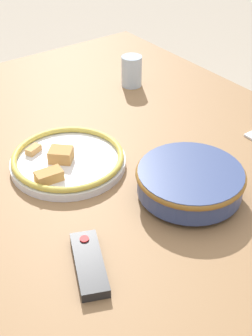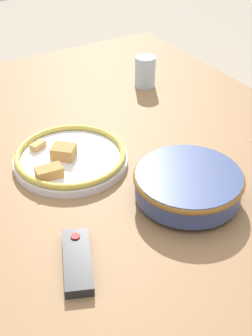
% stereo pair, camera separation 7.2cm
% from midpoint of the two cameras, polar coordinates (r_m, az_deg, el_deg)
% --- Properties ---
extents(ground_plane, '(8.00, 8.00, 0.00)m').
position_cam_midpoint_polar(ground_plane, '(1.70, -1.30, -19.86)').
color(ground_plane, '#B7A88E').
extents(dining_table, '(1.42, 1.03, 0.75)m').
position_cam_midpoint_polar(dining_table, '(1.20, -1.73, -1.30)').
color(dining_table, olive).
rests_on(dining_table, ground_plane).
extents(noodle_bowl, '(0.24, 0.24, 0.07)m').
position_cam_midpoint_polar(noodle_bowl, '(1.01, 5.79, -1.62)').
color(noodle_bowl, '#384775').
rests_on(noodle_bowl, dining_table).
extents(food_plate, '(0.27, 0.27, 0.05)m').
position_cam_midpoint_polar(food_plate, '(1.12, -9.00, 0.90)').
color(food_plate, white).
rests_on(food_plate, dining_table).
extents(tv_remote, '(0.16, 0.11, 0.02)m').
position_cam_midpoint_polar(tv_remote, '(0.87, -6.93, -11.57)').
color(tv_remote, black).
rests_on(tv_remote, dining_table).
extents(drinking_glass, '(0.06, 0.06, 0.09)m').
position_cam_midpoint_polar(drinking_glass, '(1.47, -0.74, 11.71)').
color(drinking_glass, silver).
rests_on(drinking_glass, dining_table).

